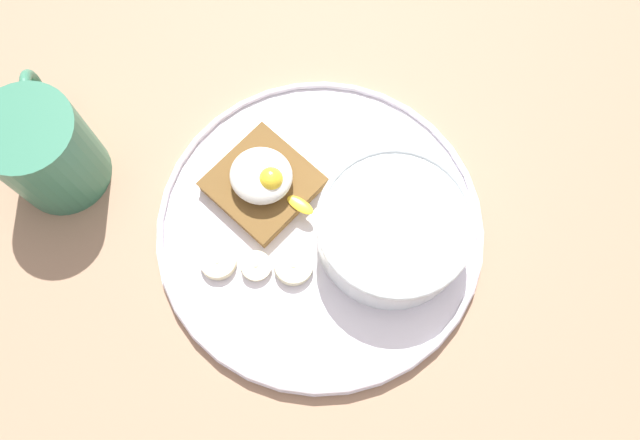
% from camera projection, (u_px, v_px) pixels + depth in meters
% --- Properties ---
extents(ground_plane, '(1.20, 1.20, 0.02)m').
position_uv_depth(ground_plane, '(320.00, 233.00, 0.60)').
color(ground_plane, '#9E7A5E').
rests_on(ground_plane, ground).
extents(plate, '(0.31, 0.31, 0.02)m').
position_uv_depth(plate, '(320.00, 227.00, 0.58)').
color(plate, white).
rests_on(plate, ground_plane).
extents(oatmeal_bowl, '(0.14, 0.14, 0.05)m').
position_uv_depth(oatmeal_bowl, '(393.00, 229.00, 0.55)').
color(oatmeal_bowl, white).
rests_on(oatmeal_bowl, plate).
extents(toast_slice, '(0.11, 0.11, 0.02)m').
position_uv_depth(toast_slice, '(263.00, 184.00, 0.59)').
color(toast_slice, brown).
rests_on(toast_slice, plate).
extents(poached_egg, '(0.09, 0.06, 0.03)m').
position_uv_depth(poached_egg, '(263.00, 176.00, 0.57)').
color(poached_egg, white).
rests_on(poached_egg, toast_slice).
extents(banana_slice_front, '(0.04, 0.04, 0.01)m').
position_uv_depth(banana_slice_front, '(218.00, 262.00, 0.57)').
color(banana_slice_front, '#F6E6B4').
rests_on(banana_slice_front, plate).
extents(banana_slice_left, '(0.03, 0.03, 0.01)m').
position_uv_depth(banana_slice_left, '(256.00, 266.00, 0.56)').
color(banana_slice_left, beige).
rests_on(banana_slice_left, plate).
extents(banana_slice_back, '(0.05, 0.05, 0.01)m').
position_uv_depth(banana_slice_back, '(294.00, 266.00, 0.56)').
color(banana_slice_back, beige).
rests_on(banana_slice_back, plate).
extents(coffee_mug, '(0.10, 0.11, 0.10)m').
position_uv_depth(coffee_mug, '(45.00, 150.00, 0.56)').
color(coffee_mug, '#387B5D').
rests_on(coffee_mug, ground_plane).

